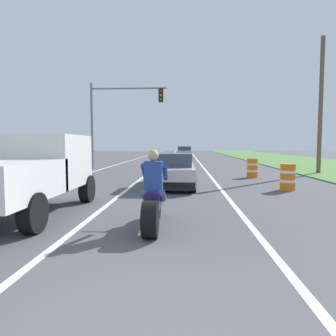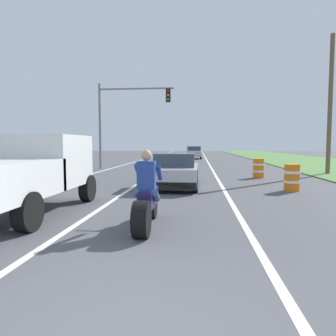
{
  "view_description": "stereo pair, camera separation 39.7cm",
  "coord_description": "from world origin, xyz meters",
  "px_view_note": "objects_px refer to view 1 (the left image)",
  "views": [
    {
      "loc": [
        0.4,
        -2.45,
        1.72
      ],
      "look_at": [
        -0.12,
        7.12,
        1.0
      ],
      "focal_mm": 33.31,
      "sensor_mm": 36.0,
      "label": 1
    },
    {
      "loc": [
        0.8,
        -2.42,
        1.72
      ],
      "look_at": [
        -0.12,
        7.12,
        1.0
      ],
      "focal_mm": 33.31,
      "sensor_mm": 36.0,
      "label": 2
    }
  ],
  "objects_px": {
    "construction_barrel_mid": "(252,168)",
    "motorcycle_with_rider": "(153,200)",
    "sports_car_silver": "(172,171)",
    "distant_car_far_ahead": "(184,152)",
    "pickup_truck_left_lane_white": "(29,170)",
    "traffic_light_mast_near": "(116,111)",
    "construction_barrel_nearest": "(288,177)"
  },
  "relations": [
    {
      "from": "construction_barrel_mid",
      "to": "motorcycle_with_rider",
      "type": "bearing_deg",
      "value": -112.18
    },
    {
      "from": "sports_car_silver",
      "to": "motorcycle_with_rider",
      "type": "bearing_deg",
      "value": -91.05
    },
    {
      "from": "construction_barrel_mid",
      "to": "distant_car_far_ahead",
      "type": "relative_size",
      "value": 0.25
    },
    {
      "from": "construction_barrel_mid",
      "to": "distant_car_far_ahead",
      "type": "height_order",
      "value": "distant_car_far_ahead"
    },
    {
      "from": "pickup_truck_left_lane_white",
      "to": "traffic_light_mast_near",
      "type": "xyz_separation_m",
      "value": [
        -1.02,
        14.3,
        2.94
      ]
    },
    {
      "from": "motorcycle_with_rider",
      "to": "construction_barrel_nearest",
      "type": "height_order",
      "value": "motorcycle_with_rider"
    },
    {
      "from": "motorcycle_with_rider",
      "to": "construction_barrel_mid",
      "type": "bearing_deg",
      "value": 67.82
    },
    {
      "from": "motorcycle_with_rider",
      "to": "construction_barrel_mid",
      "type": "distance_m",
      "value": 11.02
    },
    {
      "from": "construction_barrel_nearest",
      "to": "distant_car_far_ahead",
      "type": "relative_size",
      "value": 0.25
    },
    {
      "from": "traffic_light_mast_near",
      "to": "pickup_truck_left_lane_white",
      "type": "bearing_deg",
      "value": -85.9
    },
    {
      "from": "pickup_truck_left_lane_white",
      "to": "construction_barrel_mid",
      "type": "bearing_deg",
      "value": 50.84
    },
    {
      "from": "sports_car_silver",
      "to": "traffic_light_mast_near",
      "type": "xyz_separation_m",
      "value": [
        -4.32,
        9.03,
        3.42
      ]
    },
    {
      "from": "motorcycle_with_rider",
      "to": "pickup_truck_left_lane_white",
      "type": "relative_size",
      "value": 0.46
    },
    {
      "from": "sports_car_silver",
      "to": "pickup_truck_left_lane_white",
      "type": "relative_size",
      "value": 0.9
    },
    {
      "from": "motorcycle_with_rider",
      "to": "construction_barrel_mid",
      "type": "height_order",
      "value": "motorcycle_with_rider"
    },
    {
      "from": "construction_barrel_nearest",
      "to": "traffic_light_mast_near",
      "type": "bearing_deg",
      "value": 131.58
    },
    {
      "from": "pickup_truck_left_lane_white",
      "to": "construction_barrel_nearest",
      "type": "bearing_deg",
      "value": 30.24
    },
    {
      "from": "traffic_light_mast_near",
      "to": "distant_car_far_ahead",
      "type": "distance_m",
      "value": 17.06
    },
    {
      "from": "construction_barrel_nearest",
      "to": "motorcycle_with_rider",
      "type": "bearing_deg",
      "value": -128.45
    },
    {
      "from": "motorcycle_with_rider",
      "to": "traffic_light_mast_near",
      "type": "bearing_deg",
      "value": 105.15
    },
    {
      "from": "motorcycle_with_rider",
      "to": "pickup_truck_left_lane_white",
      "type": "bearing_deg",
      "value": 159.22
    },
    {
      "from": "traffic_light_mast_near",
      "to": "construction_barrel_mid",
      "type": "relative_size",
      "value": 6.0
    },
    {
      "from": "sports_car_silver",
      "to": "construction_barrel_nearest",
      "type": "relative_size",
      "value": 4.3
    },
    {
      "from": "sports_car_silver",
      "to": "distant_car_far_ahead",
      "type": "height_order",
      "value": "distant_car_far_ahead"
    },
    {
      "from": "construction_barrel_nearest",
      "to": "construction_barrel_mid",
      "type": "xyz_separation_m",
      "value": [
        -0.35,
        4.52,
        0.0
      ]
    },
    {
      "from": "construction_barrel_nearest",
      "to": "distant_car_far_ahead",
      "type": "xyz_separation_m",
      "value": [
        -3.92,
        25.86,
        0.27
      ]
    },
    {
      "from": "motorcycle_with_rider",
      "to": "traffic_light_mast_near",
      "type": "relative_size",
      "value": 0.37
    },
    {
      "from": "pickup_truck_left_lane_white",
      "to": "traffic_light_mast_near",
      "type": "relative_size",
      "value": 0.8
    },
    {
      "from": "pickup_truck_left_lane_white",
      "to": "construction_barrel_mid",
      "type": "relative_size",
      "value": 4.8
    },
    {
      "from": "construction_barrel_nearest",
      "to": "construction_barrel_mid",
      "type": "relative_size",
      "value": 1.0
    },
    {
      "from": "distant_car_far_ahead",
      "to": "sports_car_silver",
      "type": "bearing_deg",
      "value": -91.09
    },
    {
      "from": "sports_car_silver",
      "to": "construction_barrel_mid",
      "type": "xyz_separation_m",
      "value": [
        4.04,
        3.74,
        -0.13
      ]
    }
  ]
}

